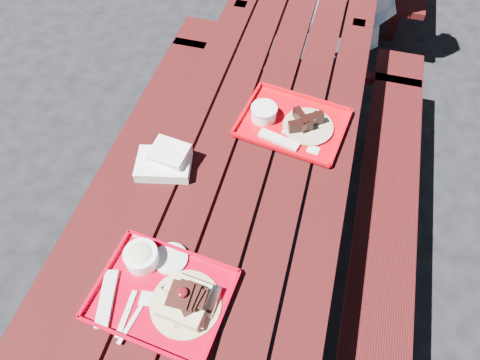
# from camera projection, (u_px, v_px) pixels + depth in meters

# --- Properties ---
(ground) EXTENTS (60.00, 60.00, 0.00)m
(ground) POSITION_uv_depth(u_px,v_px,m) (248.00, 248.00, 2.21)
(ground) COLOR black
(ground) RESTS_ON ground
(picnic_table_near) EXTENTS (1.41, 2.40, 0.75)m
(picnic_table_near) POSITION_uv_depth(u_px,v_px,m) (250.00, 188.00, 1.75)
(picnic_table_near) COLOR #3A0D0B
(picnic_table_near) RESTS_ON ground
(near_tray) EXTENTS (0.43, 0.35, 0.13)m
(near_tray) POSITION_uv_depth(u_px,v_px,m) (164.00, 287.00, 1.28)
(near_tray) COLOR #B8001B
(near_tray) RESTS_ON picnic_table_near
(far_tray) EXTENTS (0.44, 0.37, 0.07)m
(far_tray) POSITION_uv_depth(u_px,v_px,m) (291.00, 122.00, 1.68)
(far_tray) COLOR red
(far_tray) RESTS_ON picnic_table_near
(white_cloth) EXTENTS (0.22, 0.18, 0.08)m
(white_cloth) POSITION_uv_depth(u_px,v_px,m) (165.00, 161.00, 1.55)
(white_cloth) COLOR white
(white_cloth) RESTS_ON picnic_table_near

